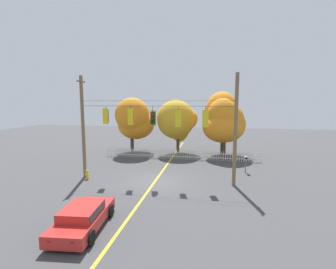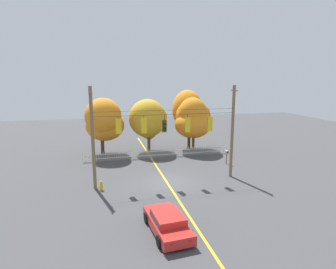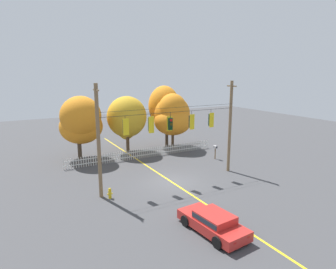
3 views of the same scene
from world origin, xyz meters
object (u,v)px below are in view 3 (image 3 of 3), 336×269
traffic_signal_northbound_primary (125,127)px  autumn_maple_far_west (172,115)px  traffic_signal_eastbound_side (211,120)px  roadside_mailbox (215,148)px  parked_car (213,222)px  fire_hydrant (110,193)px  traffic_signal_northbound_secondary (191,122)px  autumn_maple_near_fence (81,122)px  autumn_maple_mid (127,117)px  autumn_oak_far_east (168,112)px  traffic_signal_southbound_primary (170,124)px  traffic_signal_westbound_side (151,124)px

traffic_signal_northbound_primary → autumn_maple_far_west: 13.02m
traffic_signal_eastbound_side → autumn_maple_far_west: bearing=79.8°
traffic_signal_eastbound_side → roadside_mailbox: traffic_signal_eastbound_side is taller
traffic_signal_eastbound_side → parked_car: (-5.39, -7.54, -4.16)m
traffic_signal_eastbound_side → fire_hydrant: (-8.94, -0.53, -4.39)m
traffic_signal_northbound_primary → fire_hydrant: size_ratio=1.80×
roadside_mailbox → fire_hydrant: bearing=-161.9°
traffic_signal_northbound_secondary → autumn_maple_near_fence: 11.70m
parked_car → roadside_mailbox: (8.71, 11.01, 0.55)m
autumn_maple_mid → roadside_mailbox: autumn_maple_mid is taller
traffic_signal_northbound_primary → traffic_signal_northbound_secondary: 5.53m
autumn_maple_mid → autumn_oak_far_east: bearing=2.9°
autumn_maple_near_fence → autumn_maple_mid: autumn_maple_near_fence is taller
traffic_signal_southbound_primary → autumn_maple_mid: size_ratio=0.24×
autumn_maple_mid → autumn_maple_far_west: autumn_maple_far_west is taller
traffic_signal_westbound_side → parked_car: 8.65m
traffic_signal_northbound_secondary → autumn_oak_far_east: 11.21m
traffic_signal_northbound_primary → traffic_signal_southbound_primary: bearing=0.3°
traffic_signal_southbound_primary → autumn_maple_mid: 10.30m
traffic_signal_southbound_primary → autumn_maple_near_fence: 10.75m
autumn_maple_near_fence → autumn_maple_far_west: autumn_maple_near_fence is taller
roadside_mailbox → autumn_maple_far_west: bearing=106.1°
parked_car → traffic_signal_southbound_primary: bearing=78.3°
traffic_signal_northbound_secondary → autumn_oak_far_east: autumn_oak_far_east is taller
autumn_maple_near_fence → autumn_maple_far_west: size_ratio=1.01×
traffic_signal_westbound_side → parked_car: traffic_signal_westbound_side is taller
traffic_signal_northbound_primary → roadside_mailbox: bearing=17.8°
traffic_signal_eastbound_side → fire_hydrant: size_ratio=1.94×
traffic_signal_westbound_side → autumn_oak_far_east: size_ratio=0.20×
autumn_oak_far_east → traffic_signal_northbound_secondary: bearing=-109.6°
fire_hydrant → roadside_mailbox: bearing=18.1°
autumn_maple_far_west → fire_hydrant: autumn_maple_far_west is taller
traffic_signal_westbound_side → autumn_maple_far_west: autumn_maple_far_west is taller
traffic_signal_northbound_primary → autumn_oak_far_east: autumn_oak_far_east is taller
autumn_maple_near_fence → traffic_signal_northbound_primary: bearing=-84.5°
traffic_signal_westbound_side → autumn_maple_mid: 10.53m
autumn_maple_near_fence → fire_hydrant: bearing=-93.1°
autumn_maple_near_fence → autumn_oak_far_east: bearing=4.6°
traffic_signal_northbound_primary → traffic_signal_southbound_primary: (3.63, 0.02, -0.12)m
traffic_signal_westbound_side → fire_hydrant: bearing=-171.2°
traffic_signal_northbound_secondary → roadside_mailbox: 7.25m
parked_car → fire_hydrant: (-3.55, 7.01, -0.23)m
traffic_signal_southbound_primary → autumn_oak_far_east: 11.96m
traffic_signal_eastbound_side → parked_car: bearing=-125.5°
traffic_signal_westbound_side → roadside_mailbox: (8.81, 3.47, -3.68)m
autumn_maple_mid → fire_hydrant: autumn_maple_mid is taller
traffic_signal_westbound_side → fire_hydrant: 5.67m
traffic_signal_eastbound_side → autumn_maple_near_fence: 12.86m
traffic_signal_southbound_primary → autumn_oak_far_east: autumn_oak_far_east is taller
traffic_signal_northbound_primary → autumn_maple_mid: 11.08m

